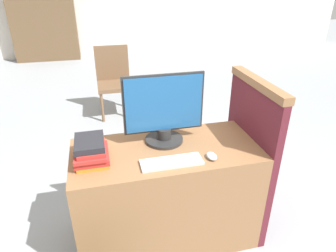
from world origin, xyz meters
The scene contains 8 objects.
desk centered at (0.00, 0.28, 0.36)m, with size 1.19×0.56×0.73m.
carrel_divider centered at (0.62, 0.33, 0.57)m, with size 0.07×0.65×1.12m.
monitor centered at (0.01, 0.39, 0.94)m, with size 0.52×0.25×0.46m.
keyboard centered at (-0.01, 0.12, 0.74)m, with size 0.36×0.12×0.02m.
mouse centered at (0.24, 0.11, 0.74)m, with size 0.06×0.09×0.03m.
book_stack centered at (-0.46, 0.26, 0.79)m, with size 0.20×0.27×0.14m.
far_chair centered at (-0.16, 2.58, 0.49)m, with size 0.44×0.44×0.89m.
bookshelf_far centered at (-1.35, 5.81, 0.84)m, with size 1.32×0.32×1.68m.
Camera 1 is at (-0.37, -1.29, 1.71)m, focal length 32.00 mm.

